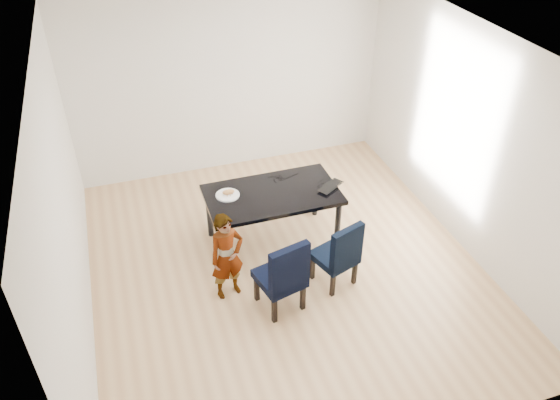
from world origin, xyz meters
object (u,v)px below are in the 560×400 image
object	(u,v)px
dining_table	(272,218)
chair_left	(280,272)
plate	(228,195)
laptop	(327,185)
child	(227,257)
chair_right	(335,252)

from	to	relation	value
dining_table	chair_left	world-z (taller)	chair_left
chair_left	plate	bearing A→B (deg)	89.37
laptop	chair_left	bearing A→B (deg)	14.50
plate	laptop	world-z (taller)	laptop
child	laptop	bearing A→B (deg)	11.11
chair_left	laptop	xyz separation A→B (m)	(0.94, 0.99, 0.29)
plate	laptop	xyz separation A→B (m)	(1.20, -0.19, 0.01)
child	laptop	xyz separation A→B (m)	(1.42, 0.64, 0.22)
chair_right	laptop	xyz separation A→B (m)	(0.23, 0.83, 0.32)
chair_left	plate	distance (m)	1.24
dining_table	plate	world-z (taller)	plate
chair_left	laptop	world-z (taller)	chair_left
plate	laptop	bearing A→B (deg)	-8.84
chair_left	plate	xyz separation A→B (m)	(-0.26, 1.18, 0.28)
chair_left	laptop	bearing A→B (deg)	33.32
laptop	chair_right	bearing A→B (deg)	42.58
dining_table	chair_left	xyz separation A→B (m)	(-0.26, -1.06, 0.10)
dining_table	chair_left	size ratio (longest dim) A/B	1.68
laptop	dining_table	bearing A→B (deg)	-38.14
dining_table	chair_left	bearing A→B (deg)	-103.61
chair_right	laptop	distance (m)	0.92
child	laptop	distance (m)	1.58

